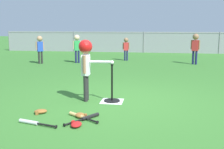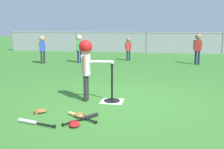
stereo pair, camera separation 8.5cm
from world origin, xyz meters
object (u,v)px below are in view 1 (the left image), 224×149
Objects in this scene: glove_near_bats at (40,111)px; glove_tossed_aside at (76,124)px; fielder_near_left at (126,46)px; spare_bat_black at (87,118)px; batter_child at (86,58)px; baseball_on_tee at (112,62)px; fielder_near_right at (40,46)px; glove_by_plate at (80,115)px; batting_tee at (112,95)px; fielder_deep_center at (77,45)px; spare_bat_silver at (32,123)px; spare_bat_wood at (79,116)px; fielder_deep_left at (195,45)px.

glove_tossed_aside is (0.79, -0.52, 0.00)m from glove_near_bats.
spare_bat_black is at bearing -88.80° from fielder_near_left.
glove_tossed_aside is at bearing -82.21° from batter_child.
fielder_near_right is at bearing 126.25° from baseball_on_tee.
glove_by_plate is 1.24× the size of glove_tossed_aside.
fielder_deep_center is at bearing 112.69° from batting_tee.
batter_child is (-0.52, -0.02, 0.75)m from batting_tee.
glove_tossed_aside is at bearing -104.18° from spare_bat_black.
batter_child reaches higher than spare_bat_silver.
glove_by_plate is at bearing -81.81° from batter_child.
glove_near_bats reaches higher than spare_bat_black.
batter_child is 5.61× the size of glove_tossed_aside.
fielder_deep_center is at bearing 112.69° from baseball_on_tee.
glove_by_plate is at bearing -109.72° from baseball_on_tee.
spare_bat_black is 2.27× the size of glove_by_plate.
glove_tossed_aside is (0.05, -0.42, 0.00)m from glove_by_plate.
baseball_on_tee is 6.17m from fielder_near_right.
fielder_deep_center reaches higher than fielder_near_right.
fielder_near_right is 1.62× the size of spare_bat_silver.
spare_bat_wood is at bearing 32.51° from spare_bat_silver.
batting_tee is at bearing 70.28° from glove_by_plate.
batter_child is 1.39m from glove_near_bats.
glove_near_bats is at bearing -95.52° from fielder_near_left.
spare_bat_silver is at bearing -178.63° from glove_tossed_aside.
batting_tee is 0.69× the size of fielder_near_right.
batter_child is 1.12× the size of fielder_near_right.
spare_bat_silver is (-0.50, -1.46, -0.85)m from batter_child.
spare_bat_silver is 1.16× the size of spare_bat_wood.
glove_near_bats and glove_tossed_aside have the same top height.
fielder_deep_left reaches higher than fielder_near_left.
fielder_deep_center is at bearing 107.21° from spare_bat_black.
batting_tee reaches higher than glove_tossed_aside.
baseball_on_tee is 6.49m from fielder_near_left.
fielder_near_left is at bearing 24.74° from fielder_near_right.
glove_by_plate is at bearing 79.21° from spare_bat_wood.
spare_bat_wood is at bearing -9.85° from glove_near_bats.
glove_near_bats is at bearing 100.45° from spare_bat_silver.
fielder_deep_left reaches higher than spare_bat_silver.
spare_bat_silver is at bearing -147.49° from spare_bat_wood.
glove_tossed_aside is (-0.08, -0.33, 0.01)m from spare_bat_black.
spare_bat_wood is 0.95× the size of spare_bat_black.
fielder_deep_center reaches higher than spare_bat_black.
batter_child reaches higher than spare_bat_wood.
fielder_near_left reaches higher than spare_bat_wood.
batting_tee is 3.43× the size of glove_tossed_aside.
spare_bat_wood is (-2.75, -6.79, -0.74)m from fielder_deep_left.
fielder_deep_left is at bearing 62.40° from glove_near_bats.
fielder_near_right reaches higher than glove_near_bats.
batter_child reaches higher than fielder_near_right.
baseball_on_tee is at bearing 70.28° from glove_by_plate.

